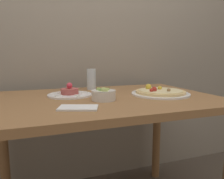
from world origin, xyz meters
TOP-DOWN VIEW (x-y plane):
  - back_wall at (0.00, 0.94)m, footprint 8.00×0.05m
  - dining_table at (0.00, 0.41)m, footprint 1.23×0.82m
  - pizza_plate at (0.33, 0.37)m, footprint 0.33×0.33m
  - tartare_plate at (-0.17, 0.51)m, footprint 0.25×0.25m
  - small_bowl at (-0.03, 0.33)m, footprint 0.12×0.12m
  - drinking_glass at (0.01, 0.70)m, footprint 0.06×0.06m
  - napkin at (-0.18, 0.19)m, footprint 0.19×0.15m

SIDE VIEW (x-z plane):
  - dining_table at x=0.00m, z-range 0.28..1.04m
  - napkin at x=-0.18m, z-range 0.76..0.77m
  - pizza_plate at x=0.33m, z-range 0.75..0.80m
  - tartare_plate at x=-0.17m, z-range 0.74..0.81m
  - small_bowl at x=-0.03m, z-range 0.76..0.83m
  - drinking_glass at x=0.01m, z-range 0.76..0.90m
  - back_wall at x=0.00m, z-range 0.00..2.60m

